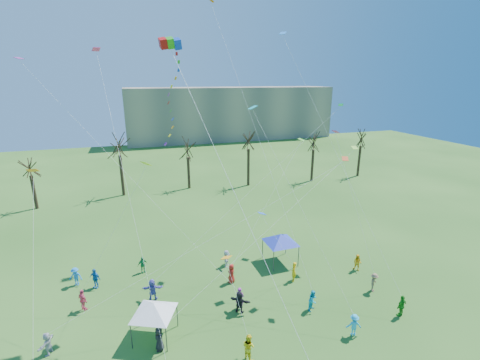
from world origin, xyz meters
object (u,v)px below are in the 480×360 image
object	(u,v)px
canopy_tent_white	(154,308)
canopy_tent_blue	(281,238)
big_box_kite	(176,101)
distant_building	(231,113)

from	to	relation	value
canopy_tent_white	canopy_tent_blue	size ratio (longest dim) A/B	0.84
canopy_tent_white	canopy_tent_blue	world-z (taller)	canopy_tent_blue
big_box_kite	canopy_tent_blue	world-z (taller)	big_box_kite
distant_building	big_box_kite	distance (m)	78.04
distant_building	canopy_tent_blue	bearing A→B (deg)	-102.58
distant_building	big_box_kite	bearing A→B (deg)	-109.15
big_box_kite	canopy_tent_white	bearing A→B (deg)	-126.98
canopy_tent_blue	distant_building	bearing A→B (deg)	77.42
distant_building	big_box_kite	world-z (taller)	big_box_kite
distant_building	canopy_tent_blue	xyz separation A→B (m)	(-15.71, -70.41, -4.94)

